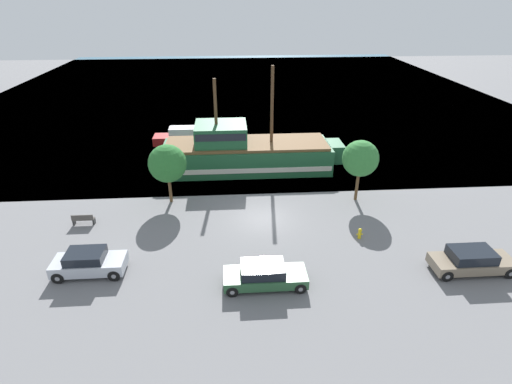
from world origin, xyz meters
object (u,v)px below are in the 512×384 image
parked_car_curb_mid (264,275)px  fire_hydrant (360,233)px  pirate_ship (245,153)px  parked_car_curb_front (88,263)px  bench_promenade_east (83,219)px  parked_car_curb_rear (472,261)px  moored_boat_dockside (188,137)px

parked_car_curb_mid → fire_hydrant: size_ratio=6.15×
parked_car_curb_mid → fire_hydrant: bearing=32.6°
pirate_ship → fire_hydrant: (7.24, -12.46, -1.21)m
pirate_ship → parked_car_curb_front: bearing=-123.3°
fire_hydrant → bench_promenade_east: 19.49m
bench_promenade_east → pirate_ship: bearing=37.9°
parked_car_curb_mid → parked_car_curb_rear: (12.40, 0.45, 0.03)m
parked_car_curb_mid → fire_hydrant: (6.87, 4.39, -0.29)m
moored_boat_dockside → parked_car_curb_mid: moored_boat_dockside is taller
parked_car_curb_front → moored_boat_dockside: bearing=80.0°
parked_car_curb_mid → bench_promenade_east: parked_car_curb_mid is taller
fire_hydrant → bench_promenade_east: size_ratio=0.50×
parked_car_curb_front → pirate_ship: bearing=56.7°
pirate_ship → fire_hydrant: 14.46m
moored_boat_dockside → parked_car_curb_mid: (6.25, -24.40, 0.03)m
bench_promenade_east → fire_hydrant: bearing=-9.2°
parked_car_curb_front → parked_car_curb_mid: bearing=-9.9°
moored_boat_dockside → fire_hydrant: size_ratio=10.18×
parked_car_curb_front → parked_car_curb_rear: bearing=-3.4°
parked_car_curb_mid → bench_promenade_east: 14.47m
parked_car_curb_rear → bench_promenade_east: (-24.77, 7.05, -0.31)m
parked_car_curb_front → bench_promenade_east: (-2.13, 5.70, -0.33)m
pirate_ship → parked_car_curb_front: (-9.88, -15.05, -0.87)m
bench_promenade_east → parked_car_curb_mid: bearing=-31.2°
fire_hydrant → pirate_ship: bearing=120.2°
moored_boat_dockside → fire_hydrant: 23.94m
parked_car_curb_front → fire_hydrant: size_ratio=5.44×
moored_boat_dockside → parked_car_curb_mid: bearing=-75.6°
pirate_ship → parked_car_curb_mid: size_ratio=3.54×
fire_hydrant → parked_car_curb_mid: bearing=-147.4°
bench_promenade_east → moored_boat_dockside: bearing=70.1°
parked_car_curb_mid → bench_promenade_east: (-12.37, 7.50, -0.27)m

